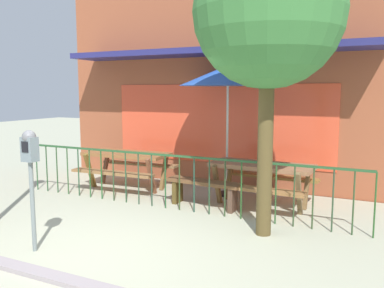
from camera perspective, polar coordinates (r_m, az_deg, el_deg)
name	(u,v)px	position (r m, az deg, el deg)	size (l,w,h in m)	color
ground	(97,250)	(5.57, -13.29, -14.38)	(40.00, 40.00, 0.00)	#B0B196
pub_storefront	(222,75)	(8.95, 4.23, 9.66)	(7.67, 1.42, 4.80)	#5B2F1B
patio_fence_front	(172,172)	(7.03, -2.80, -3.98)	(6.47, 0.04, 0.97)	#254E29
picnic_table_left	(127,160)	(8.63, -9.20, -2.24)	(1.86, 1.45, 0.79)	brown
picnic_table_right	(262,173)	(7.31, 9.79, -4.02)	(1.85, 1.42, 0.79)	#906141
patio_umbrella	(228,76)	(7.87, 5.09, 9.51)	(1.89, 1.89, 2.55)	black
patio_bench	(204,188)	(7.22, 1.70, -6.16)	(1.42, 0.43, 0.48)	brown
parking_meter_near	(30,158)	(5.47, -21.87, -1.91)	(0.18, 0.17, 1.57)	slate
street_tree	(268,14)	(5.80, 10.72, 17.54)	(2.06, 2.06, 4.14)	brown
curb_edge	(47,277)	(4.99, -19.82, -17.29)	(10.74, 0.20, 0.11)	gray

